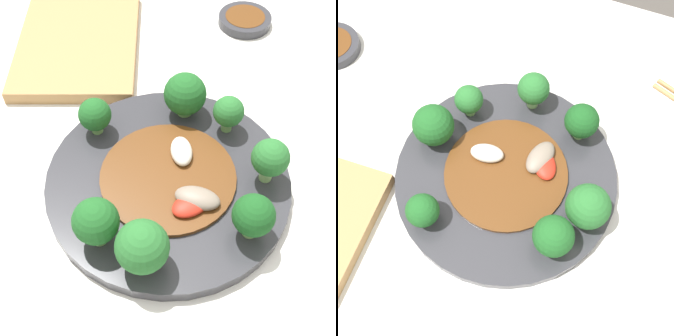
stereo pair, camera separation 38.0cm
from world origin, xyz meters
The scene contains 13 objects.
ground_plane centered at (0.00, 0.00, 0.00)m, with size 8.00×8.00×0.00m, color #4C4742.
table centered at (0.00, 0.00, 0.36)m, with size 0.91×0.71×0.71m.
plate centered at (0.05, -0.03, 0.72)m, with size 0.31×0.31×0.02m.
broccoli_north centered at (0.04, 0.09, 0.77)m, with size 0.05×0.05×0.06m.
broccoli_northwest centered at (-0.04, 0.04, 0.76)m, with size 0.04×0.04×0.05m.
broccoli_east centered at (0.16, -0.05, 0.77)m, with size 0.06×0.06×0.07m.
broccoli_southeast centered at (0.14, -0.10, 0.77)m, with size 0.05×0.05×0.07m.
broccoli_northeast centered at (0.12, 0.07, 0.77)m, with size 0.05×0.05×0.06m.
broccoli_west centered at (-0.07, -0.01, 0.76)m, with size 0.06×0.06×0.06m.
broccoli_southwest centered at (-0.03, -0.13, 0.76)m, with size 0.04×0.04×0.05m.
stirfry_center centered at (0.05, -0.02, 0.73)m, with size 0.17×0.17×0.02m.
sauce_dish centered at (-0.30, 0.08, 0.72)m, with size 0.09×0.09×0.02m.
cutting_board centered at (-0.22, -0.19, 0.72)m, with size 0.27×0.20×0.02m.
Camera 1 is at (0.39, -0.01, 1.20)m, focal length 50.00 mm.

